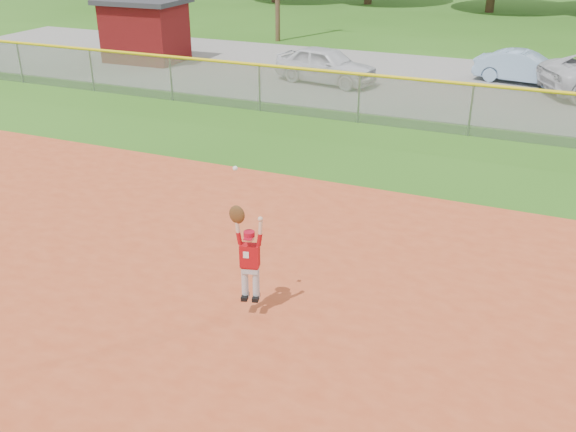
% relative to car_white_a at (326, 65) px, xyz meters
% --- Properties ---
extents(ground, '(120.00, 120.00, 0.00)m').
position_rel_car_white_a_xyz_m(ground, '(2.66, -14.41, -0.70)').
color(ground, '#2D6316').
rests_on(ground, ground).
extents(clay_infield, '(24.00, 16.00, 0.04)m').
position_rel_car_white_a_xyz_m(clay_infield, '(2.66, -17.41, -0.68)').
color(clay_infield, '#C14622').
rests_on(clay_infield, ground).
extents(parking_strip, '(44.00, 10.00, 0.03)m').
position_rel_car_white_a_xyz_m(parking_strip, '(2.66, 1.59, -0.68)').
color(parking_strip, gray).
rests_on(parking_strip, ground).
extents(car_white_a, '(4.17, 2.33, 1.34)m').
position_rel_car_white_a_xyz_m(car_white_a, '(0.00, 0.00, 0.00)').
color(car_white_a, silver).
rests_on(car_white_a, parking_strip).
extents(car_blue, '(3.71, 1.76, 1.18)m').
position_rel_car_white_a_xyz_m(car_blue, '(6.86, 2.90, -0.08)').
color(car_blue, '#8DAED3').
rests_on(car_blue, parking_strip).
extents(utility_shed, '(3.57, 2.81, 2.62)m').
position_rel_car_white_a_xyz_m(utility_shed, '(-8.55, 0.77, 0.64)').
color(utility_shed, '#550C0C').
rests_on(utility_shed, ground).
extents(outfield_fence, '(40.06, 0.10, 1.55)m').
position_rel_car_white_a_xyz_m(outfield_fence, '(2.66, -4.41, 0.18)').
color(outfield_fence, gray).
rests_on(outfield_fence, ground).
extents(ballplayer, '(0.53, 0.27, 2.22)m').
position_rel_car_white_a_xyz_m(ballplayer, '(4.22, -15.16, 0.41)').
color(ballplayer, silver).
rests_on(ballplayer, ground).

